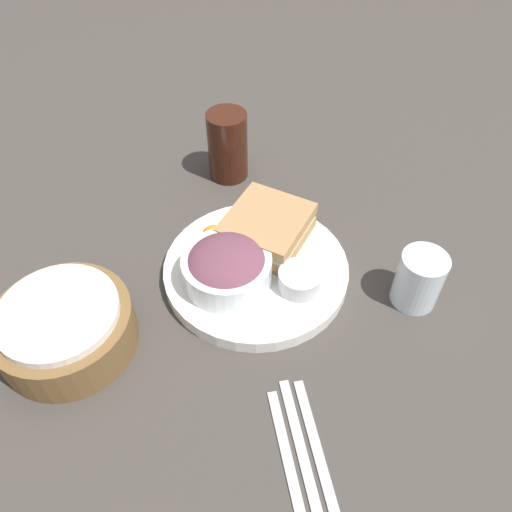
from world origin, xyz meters
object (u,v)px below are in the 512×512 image
object	(u,v)px
plate	(256,270)
water_glass	(419,279)
salad_bowl	(227,267)
drink_glass	(228,146)
bread_basket	(65,327)
spoon	(285,448)
dressing_cup	(300,280)
knife	(300,445)
fork	(315,442)
sandwich	(267,227)

from	to	relation	value
plate	water_glass	xyz separation A→B (m)	(0.00, -0.23, 0.03)
salad_bowl	drink_glass	bearing A→B (deg)	13.04
water_glass	bread_basket	bearing A→B (deg)	110.24
spoon	water_glass	distance (m)	0.30
salad_bowl	dressing_cup	xyz separation A→B (m)	(0.01, -0.10, -0.01)
spoon	knife	bearing A→B (deg)	90.00
spoon	salad_bowl	bearing A→B (deg)	-173.61
plate	bread_basket	bearing A→B (deg)	126.77
plate	fork	xyz separation A→B (m)	(-0.24, -0.12, -0.01)
dressing_cup	fork	bearing A→B (deg)	-166.86
bread_basket	fork	xyz separation A→B (m)	(-0.07, -0.34, -0.03)
salad_bowl	fork	distance (m)	0.26
sandwich	bread_basket	bearing A→B (deg)	134.63
sandwich	water_glass	bearing A→B (deg)	-104.10
salad_bowl	water_glass	bearing A→B (deg)	-82.14
drink_glass	spoon	distance (m)	0.52
drink_glass	fork	xyz separation A→B (m)	(-0.47, -0.21, -0.06)
sandwich	spoon	world-z (taller)	sandwich
drink_glass	knife	size ratio (longest dim) A/B	0.74
dressing_cup	bread_basket	xyz separation A→B (m)	(-0.14, 0.29, -0.00)
salad_bowl	dressing_cup	world-z (taller)	salad_bowl
bread_basket	knife	world-z (taller)	bread_basket
fork	knife	size ratio (longest dim) A/B	0.95
drink_glass	bread_basket	world-z (taller)	drink_glass
sandwich	fork	world-z (taller)	sandwich
knife	fork	bearing A→B (deg)	90.00
bread_basket	knife	xyz separation A→B (m)	(-0.08, -0.32, -0.03)
sandwich	dressing_cup	distance (m)	0.11
bread_basket	knife	bearing A→B (deg)	-104.10
bread_basket	water_glass	distance (m)	0.48
spoon	sandwich	bearing A→B (deg)	171.99
plate	drink_glass	world-z (taller)	drink_glass
plate	fork	size ratio (longest dim) A/B	1.71
plate	fork	bearing A→B (deg)	-153.86
sandwich	bread_basket	distance (m)	0.32
water_glass	salad_bowl	bearing A→B (deg)	97.86
plate	spoon	world-z (taller)	plate
fork	bread_basket	bearing A→B (deg)	-124.63
dressing_cup	plate	bearing A→B (deg)	67.72
sandwich	bread_basket	size ratio (longest dim) A/B	0.83
sandwich	bread_basket	world-z (taller)	bread_basket
salad_bowl	bread_basket	xyz separation A→B (m)	(-0.13, 0.19, -0.01)
fork	spoon	distance (m)	0.04
sandwich	spoon	size ratio (longest dim) A/B	1.04
sandwich	bread_basket	xyz separation A→B (m)	(-0.22, 0.23, -0.01)
bread_basket	spoon	world-z (taller)	bread_basket
spoon	bread_basket	bearing A→B (deg)	-128.30
knife	spoon	distance (m)	0.02
plate	sandwich	size ratio (longest dim) A/B	1.82
drink_glass	bread_basket	size ratio (longest dim) A/B	0.69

